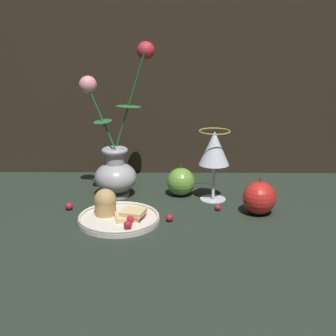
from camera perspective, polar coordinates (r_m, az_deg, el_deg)
The scene contains 9 objects.
ground_plane at distance 1.11m, azimuth -1.85°, elevation -5.34°, with size 2.40×2.40×0.00m, color #232D23.
vase at distance 1.19m, azimuth -6.40°, elevation 0.92°, with size 0.19×0.11×0.39m.
plate_with_pastries at distance 1.05m, azimuth -6.32°, elevation -5.60°, with size 0.18×0.18×0.07m.
wine_glass at distance 1.15m, azimuth 5.66°, elevation 2.13°, with size 0.08×0.08×0.18m.
apple_beside_vase at distance 1.20m, azimuth 1.58°, elevation -1.68°, with size 0.07×0.07×0.08m.
apple_near_glass at distance 1.10m, azimuth 11.06°, elevation -3.60°, with size 0.08×0.08×0.09m.
berry_near_plate at distance 1.12m, azimuth 6.08°, elevation -4.82°, with size 0.01×0.01×0.01m, color #AD192D.
berry_front_center at distance 1.14m, azimuth -11.97°, elevation -4.59°, with size 0.02×0.02×0.02m, color #AD192D.
berry_by_glass_stem at distance 1.05m, azimuth 0.18°, elevation -6.11°, with size 0.02×0.02×0.02m, color #AD192D.
Camera 1 is at (0.05, -1.03, 0.41)m, focal length 50.00 mm.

